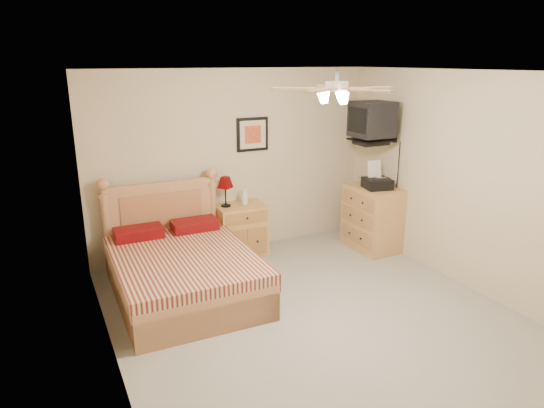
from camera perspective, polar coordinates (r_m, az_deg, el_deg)
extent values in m
plane|color=gray|center=(5.22, 5.35, -13.33)|extent=(4.50, 4.50, 0.00)
cube|color=white|center=(4.53, 6.23, 15.25)|extent=(4.00, 4.50, 0.04)
cube|color=#C6B492|center=(6.68, -4.47, 4.90)|extent=(4.00, 0.04, 2.50)
cube|color=#C6B492|center=(3.19, 27.93, -10.55)|extent=(4.00, 0.04, 2.50)
cube|color=#C6B492|center=(4.08, -18.90, -3.63)|extent=(0.04, 4.50, 2.50)
cube|color=#C6B492|center=(6.00, 22.24, 2.35)|extent=(0.04, 4.50, 2.50)
cube|color=#BF843B|center=(6.70, -3.70, -3.02)|extent=(0.67, 0.52, 0.71)
imported|color=silver|center=(6.58, -3.25, 1.03)|extent=(0.11, 0.11, 0.25)
cube|color=black|center=(6.70, -2.32, 8.19)|extent=(0.46, 0.04, 0.46)
cube|color=tan|center=(6.99, 11.73, -1.62)|extent=(0.55, 0.78, 0.91)
imported|color=#ADA08B|center=(7.10, 10.62, 2.66)|extent=(0.26, 0.30, 0.02)
imported|color=tan|center=(7.12, 10.57, 2.87)|extent=(0.26, 0.30, 0.02)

